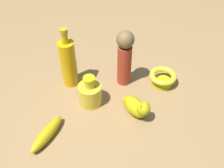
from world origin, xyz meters
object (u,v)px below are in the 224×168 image
object	(u,v)px
bottle_short	(90,93)
person_figure_adult	(125,56)
nail_polish_jar	(70,62)
bottle_tall	(68,63)
bowl	(163,77)
banana	(47,134)
cat_figurine	(136,107)

from	to	relation	value
bottle_short	person_figure_adult	world-z (taller)	person_figure_adult
person_figure_adult	nail_polish_jar	world-z (taller)	person_figure_adult
bottle_tall	bowl	distance (m)	0.39
banana	bottle_tall	bearing A→B (deg)	16.43
person_figure_adult	bowl	xyz separation A→B (m)	(0.16, 0.00, -0.10)
nail_polish_jar	bottle_short	bearing A→B (deg)	-58.90
cat_figurine	person_figure_adult	world-z (taller)	person_figure_adult
banana	bowl	world-z (taller)	bowl
bowl	cat_figurine	bearing A→B (deg)	-119.59
cat_figurine	person_figure_adult	bearing A→B (deg)	108.53
bottle_short	nail_polish_jar	distance (m)	0.25
banana	person_figure_adult	world-z (taller)	person_figure_adult
cat_figurine	banana	bearing A→B (deg)	-155.20
cat_figurine	bottle_tall	world-z (taller)	bottle_tall
person_figure_adult	nail_polish_jar	size ratio (longest dim) A/B	7.03
person_figure_adult	nail_polish_jar	bearing A→B (deg)	161.54
bowl	bottle_tall	bearing A→B (deg)	-174.63
bowl	nail_polish_jar	bearing A→B (deg)	169.10
cat_figurine	bowl	bearing A→B (deg)	60.41
bowl	banana	bearing A→B (deg)	-141.59
banana	nail_polish_jar	size ratio (longest dim) A/B	4.77
person_figure_adult	nail_polish_jar	xyz separation A→B (m)	(-0.25, 0.08, -0.12)
bowl	nail_polish_jar	size ratio (longest dim) A/B	3.20
bottle_short	bowl	distance (m)	0.31
cat_figurine	bottle_short	bearing A→B (deg)	166.51
person_figure_adult	bowl	world-z (taller)	person_figure_adult
cat_figurine	nail_polish_jar	distance (m)	0.40
cat_figurine	nail_polish_jar	world-z (taller)	cat_figurine
bottle_short	cat_figurine	bearing A→B (deg)	-13.49
bowl	bottle_short	bearing A→B (deg)	-153.95
cat_figurine	bottle_short	world-z (taller)	bottle_short
banana	person_figure_adult	distance (m)	0.41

